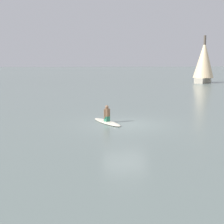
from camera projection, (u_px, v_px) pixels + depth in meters
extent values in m
plane|color=slate|center=(125.00, 124.00, 17.57)|extent=(400.00, 400.00, 0.00)
ellipsoid|color=silver|center=(107.00, 122.00, 18.02)|extent=(2.93, 1.78, 0.10)
cube|color=#26664C|center=(107.00, 119.00, 17.98)|extent=(0.40, 0.36, 0.30)
cylinder|color=brown|center=(107.00, 113.00, 17.92)|extent=(0.37, 0.37, 0.50)
sphere|color=brown|center=(107.00, 107.00, 17.86)|extent=(0.20, 0.20, 0.20)
cylinder|color=brown|center=(104.00, 114.00, 17.85)|extent=(0.10, 0.10, 0.55)
cylinder|color=brown|center=(109.00, 113.00, 18.02)|extent=(0.10, 0.10, 0.55)
cube|color=#B2A893|center=(203.00, 80.00, 51.79)|extent=(4.66, 4.36, 0.88)
cylinder|color=#4C4238|center=(204.00, 57.00, 51.13)|extent=(0.39, 0.39, 7.10)
cone|color=beige|center=(204.00, 59.00, 51.20)|extent=(4.86, 4.86, 6.24)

